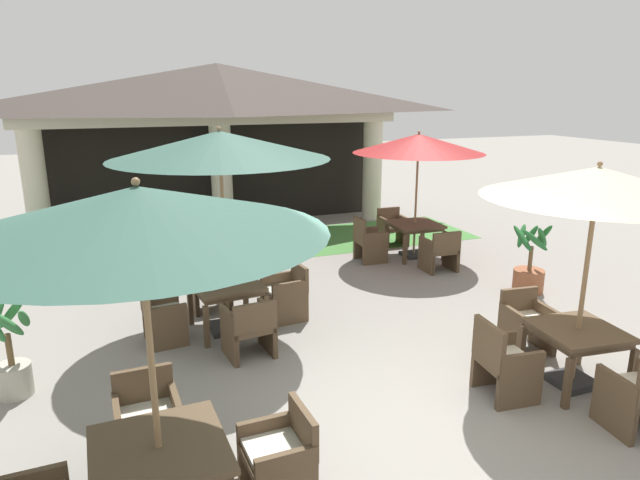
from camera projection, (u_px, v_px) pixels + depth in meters
name	position (u px, v px, depth m)	size (l,w,h in m)	color
ground_plane	(405.00, 430.00, 5.79)	(60.00, 60.00, 0.00)	gray
background_pavilion	(218.00, 106.00, 13.21)	(9.37, 2.46, 4.01)	beige
lawn_strip	(239.00, 248.00, 12.44)	(11.17, 2.53, 0.01)	#47843D
patio_table_near_foreground	(226.00, 290.00, 8.06)	(1.03, 1.03, 0.72)	brown
patio_umbrella_near_foreground	(220.00, 146.00, 7.52)	(3.00, 3.00, 2.95)	#2D2D2D
patio_chair_near_foreground_west	(162.00, 316.00, 7.71)	(0.58, 0.61, 0.83)	brown
patio_chair_near_foreground_south	(249.00, 328.00, 7.31)	(0.65, 0.64, 0.82)	brown
patio_chair_near_foreground_east	(286.00, 294.00, 8.52)	(0.64, 0.60, 0.84)	brown
patio_chair_near_foreground_north	(209.00, 285.00, 8.92)	(0.66, 0.57, 0.81)	brown
patio_table_mid_left	(160.00, 457.00, 4.32)	(1.05, 1.05, 0.76)	brown
patio_umbrella_mid_left	(138.00, 214.00, 3.82)	(2.64, 2.64, 2.85)	#2D2D2D
patio_chair_mid_left_east	(280.00, 456.00, 4.77)	(0.56, 0.61, 0.80)	brown
patio_chair_mid_left_north	(148.00, 420.00, 5.26)	(0.60, 0.54, 0.85)	brown
patio_table_mid_right	(577.00, 336.00, 6.53)	(1.02, 1.02, 0.73)	brown
patio_umbrella_mid_right	(597.00, 185.00, 6.06)	(2.49, 2.49, 2.68)	#2D2D2D
patio_chair_mid_right_west	(503.00, 363.00, 6.34)	(0.62, 0.66, 0.92)	brown
patio_chair_mid_right_north	(526.00, 323.00, 7.48)	(0.62, 0.61, 0.81)	brown
patio_chair_mid_right_south	(640.00, 395.00, 5.69)	(0.63, 0.63, 0.89)	brown
patio_table_far_back	(415.00, 227.00, 11.66)	(1.01, 1.01, 0.72)	brown
patio_umbrella_far_back	(419.00, 144.00, 11.21)	(2.66, 2.66, 2.62)	#2D2D2D
patio_chair_far_back_west	(369.00, 242.00, 11.39)	(0.57, 0.57, 0.91)	brown
patio_chair_far_back_north	(392.00, 227.00, 12.67)	(0.59, 0.60, 0.81)	brown
patio_chair_far_back_south	(440.00, 251.00, 10.77)	(0.63, 0.58, 0.83)	brown
potted_palm_left_edge	(12.00, 363.00, 6.36)	(0.55, 0.55, 1.20)	#B2AD9E
potted_palm_right_edge	(529.00, 271.00, 9.66)	(0.62, 0.66, 1.26)	#995638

